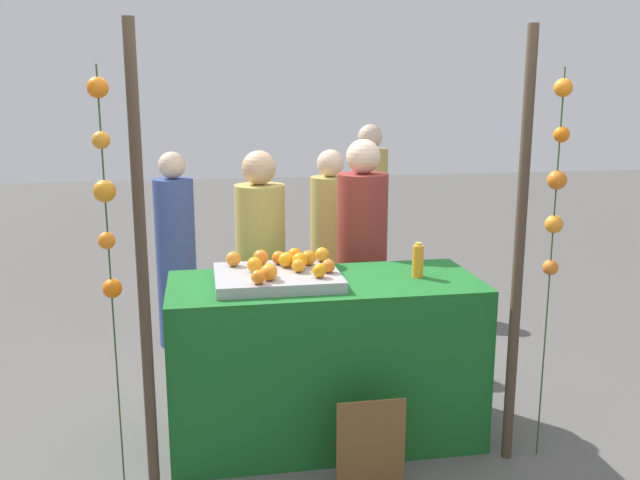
{
  "coord_description": "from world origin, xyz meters",
  "views": [
    {
      "loc": [
        -0.66,
        -3.63,
        1.98
      ],
      "look_at": [
        0.0,
        0.15,
        1.14
      ],
      "focal_mm": 38.58,
      "sensor_mm": 36.0,
      "label": 1
    }
  ],
  "objects": [
    {
      "name": "ground_plane",
      "position": [
        0.0,
        0.0,
        0.0
      ],
      "size": [
        24.0,
        24.0,
        0.0
      ],
      "primitive_type": "plane",
      "color": "#565451"
    },
    {
      "name": "stall_counter",
      "position": [
        0.0,
        0.0,
        0.47
      ],
      "size": [
        1.73,
        0.74,
        0.94
      ],
      "primitive_type": "cube",
      "color": "#196023",
      "rests_on": "ground_plane"
    },
    {
      "name": "orange_tray",
      "position": [
        -0.26,
        0.01,
        0.97
      ],
      "size": [
        0.68,
        0.55,
        0.06
      ],
      "primitive_type": "cube",
      "color": "#9EA0A5",
      "rests_on": "stall_counter"
    },
    {
      "name": "orange_0",
      "position": [
        -0.15,
        -0.01,
        1.03
      ],
      "size": [
        0.07,
        0.07,
        0.07
      ],
      "primitive_type": "sphere",
      "color": "orange",
      "rests_on": "orange_tray"
    },
    {
      "name": "orange_1",
      "position": [
        -0.24,
        0.18,
        1.03
      ],
      "size": [
        0.08,
        0.08,
        0.08
      ],
      "primitive_type": "sphere",
      "color": "orange",
      "rests_on": "orange_tray"
    },
    {
      "name": "orange_2",
      "position": [
        -0.32,
        -0.08,
        1.03
      ],
      "size": [
        0.07,
        0.07,
        0.07
      ],
      "primitive_type": "sphere",
      "color": "orange",
      "rests_on": "orange_tray"
    },
    {
      "name": "orange_3",
      "position": [
        -0.2,
        0.11,
        1.04
      ],
      "size": [
        0.09,
        0.09,
        0.09
      ],
      "primitive_type": "sphere",
      "color": "orange",
      "rests_on": "orange_tray"
    },
    {
      "name": "orange_4",
      "position": [
        -0.06,
        -0.14,
        1.03
      ],
      "size": [
        0.07,
        0.07,
        0.07
      ],
      "primitive_type": "sphere",
      "color": "orange",
      "rests_on": "orange_tray"
    },
    {
      "name": "orange_5",
      "position": [
        -0.39,
        0.03,
        1.04
      ],
      "size": [
        0.08,
        0.08,
        0.08
      ],
      "primitive_type": "sphere",
      "color": "orange",
      "rests_on": "orange_tray"
    },
    {
      "name": "orange_6",
      "position": [
        -0.07,
        0.13,
        1.04
      ],
      "size": [
        0.09,
        0.09,
        0.09
      ],
      "primitive_type": "sphere",
      "color": "orange",
      "rests_on": "orange_tray"
    },
    {
      "name": "orange_7",
      "position": [
        -0.34,
        0.18,
        1.04
      ],
      "size": [
        0.09,
        0.09,
        0.09
      ],
      "primitive_type": "sphere",
      "color": "orange",
      "rests_on": "orange_tray"
    },
    {
      "name": "orange_8",
      "position": [
        -0.49,
        0.18,
        1.04
      ],
      "size": [
        0.08,
        0.08,
        0.08
      ],
      "primitive_type": "sphere",
      "color": "orange",
      "rests_on": "orange_tray"
    },
    {
      "name": "orange_9",
      "position": [
        0.01,
        -0.05,
        1.03
      ],
      "size": [
        0.07,
        0.07,
        0.07
      ],
      "primitive_type": "sphere",
      "color": "orange",
      "rests_on": "orange_tray"
    },
    {
      "name": "orange_10",
      "position": [
        -0.39,
        -0.21,
        1.03
      ],
      "size": [
        0.08,
        0.08,
        0.08
      ],
      "primitive_type": "sphere",
      "color": "orange",
      "rests_on": "orange_tray"
    },
    {
      "name": "orange_11",
      "position": [
        -0.14,
        0.21,
        1.04
      ],
      "size": [
        0.08,
        0.08,
        0.08
      ],
      "primitive_type": "sphere",
      "color": "orange",
      "rests_on": "orange_tray"
    },
    {
      "name": "orange_12",
      "position": [
        0.02,
        0.2,
        1.04
      ],
      "size": [
        0.08,
        0.08,
        0.08
      ],
      "primitive_type": "sphere",
      "color": "orange",
      "rests_on": "orange_tray"
    },
    {
      "name": "orange_13",
      "position": [
        -0.13,
        0.07,
        1.04
      ],
      "size": [
        0.09,
        0.09,
        0.09
      ],
      "primitive_type": "sphere",
      "color": "orange",
      "rests_on": "orange_tray"
    },
    {
      "name": "orange_14",
      "position": [
        -0.32,
        -0.15,
        1.04
      ],
      "size": [
        0.09,
        0.09,
        0.09
      ],
      "primitive_type": "sphere",
      "color": "orange",
      "rests_on": "orange_tray"
    },
    {
      "name": "juice_bottle",
      "position": [
        0.54,
        -0.01,
        1.03
      ],
      "size": [
        0.06,
        0.06,
        0.2
      ],
      "color": "orange",
      "rests_on": "stall_counter"
    },
    {
      "name": "chalkboard_sign",
      "position": [
        0.13,
        -0.59,
        0.24
      ],
      "size": [
        0.35,
        0.03,
        0.5
      ],
      "color": "brown",
      "rests_on": "ground_plane"
    },
    {
      "name": "vendor_left",
      "position": [
        -0.3,
        0.68,
        0.75
      ],
      "size": [
        0.32,
        0.32,
        1.61
      ],
      "color": "tan",
      "rests_on": "ground_plane"
    },
    {
      "name": "vendor_right",
      "position": [
        0.38,
        0.72,
        0.78
      ],
      "size": [
        0.33,
        0.33,
        1.67
      ],
      "color": "maroon",
      "rests_on": "ground_plane"
    },
    {
      "name": "crowd_person_0",
      "position": [
        0.31,
        1.48,
        0.72
      ],
      "size": [
        0.31,
        0.31,
        1.54
      ],
      "color": "tan",
      "rests_on": "ground_plane"
    },
    {
      "name": "crowd_person_1",
      "position": [
        0.88,
        2.53,
        0.78
      ],
      "size": [
        0.33,
        0.33,
        1.67
      ],
      "color": "tan",
      "rests_on": "ground_plane"
    },
    {
      "name": "crowd_person_2",
      "position": [
        -0.87,
        1.66,
        0.71
      ],
      "size": [
        0.31,
        0.31,
        1.52
      ],
      "color": "#384C8C",
      "rests_on": "ground_plane"
    },
    {
      "name": "canopy_post_left",
      "position": [
        -0.95,
        -0.41,
        1.14
      ],
      "size": [
        0.06,
        0.06,
        2.29
      ],
      "primitive_type": "cylinder",
      "color": "#473828",
      "rests_on": "ground_plane"
    },
    {
      "name": "canopy_post_right",
      "position": [
        0.95,
        -0.41,
        1.14
      ],
      "size": [
        0.06,
        0.06,
        2.29
      ],
      "primitive_type": "cylinder",
      "color": "#473828",
      "rests_on": "ground_plane"
    },
    {
      "name": "garland_strand_left",
      "position": [
        -1.09,
        -0.42,
        1.52
      ],
      "size": [
        0.1,
        0.11,
        2.09
      ],
      "color": "#2D4C23",
      "rests_on": "ground_plane"
    },
    {
      "name": "garland_strand_right",
      "position": [
        1.13,
        -0.41,
        1.52
      ],
      "size": [
        0.11,
        0.11,
        2.09
      ],
      "color": "#2D4C23",
      "rests_on": "ground_plane"
    }
  ]
}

